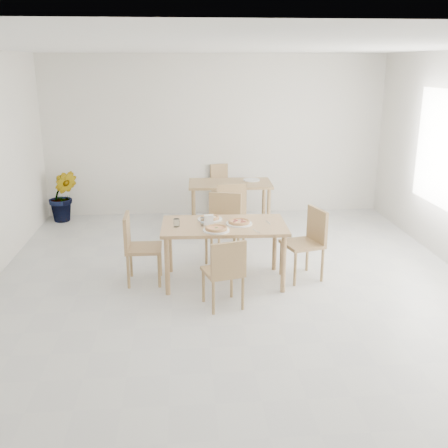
{
  "coord_description": "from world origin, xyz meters",
  "views": [
    {
      "loc": [
        -0.6,
        -5.79,
        2.62
      ],
      "look_at": [
        -0.11,
        0.29,
        0.75
      ],
      "focal_mm": 42.0,
      "sensor_mm": 36.0,
      "label": 1
    }
  ],
  "objects": [
    {
      "name": "napkin_holder",
      "position": [
        -0.29,
        0.25,
        0.82
      ],
      "size": [
        0.12,
        0.06,
        0.14
      ],
      "rotation": [
        0.0,
        0.0,
        0.02
      ],
      "color": "silver",
      "rests_on": "main_table"
    },
    {
      "name": "tumbler_a",
      "position": [
        -0.68,
        0.24,
        0.8
      ],
      "size": [
        0.07,
        0.07,
        0.1
      ],
      "primitive_type": "cylinder",
      "color": "white",
      "rests_on": "main_table"
    },
    {
      "name": "chair_west",
      "position": [
        -1.17,
        0.35,
        0.51
      ],
      "size": [
        0.43,
        0.43,
        0.88
      ],
      "rotation": [
        0.0,
        0.0,
        1.57
      ],
      "color": "#A27C51",
      "rests_on": "ground"
    },
    {
      "name": "chair_south",
      "position": [
        -0.15,
        -0.47,
        0.47
      ],
      "size": [
        0.5,
        0.5,
        0.81
      ],
      "rotation": [
        0.0,
        0.0,
        3.42
      ],
      "color": "#A27C51",
      "rests_on": "ground"
    },
    {
      "name": "chair_north",
      "position": [
        -0.04,
        1.13,
        0.53
      ],
      "size": [
        0.55,
        0.55,
        0.91
      ],
      "rotation": [
        0.0,
        0.0,
        -0.24
      ],
      "color": "#A27C51",
      "rests_on": "ground"
    },
    {
      "name": "potted_plant",
      "position": [
        -2.65,
        3.15,
        0.45
      ],
      "size": [
        0.53,
        0.45,
        0.9
      ],
      "primitive_type": "imported",
      "rotation": [
        0.0,
        0.0,
        0.11
      ],
      "color": "#22671F",
      "rests_on": "ground"
    },
    {
      "name": "fork_a",
      "position": [
        0.44,
        0.3,
        0.75
      ],
      "size": [
        0.04,
        0.17,
        0.01
      ],
      "primitive_type": "cube",
      "rotation": [
        0.0,
        0.0,
        0.16
      ],
      "color": "silver",
      "rests_on": "main_table"
    },
    {
      "name": "plate_empty",
      "position": [
        0.56,
        2.75,
        0.76
      ],
      "size": [
        0.28,
        0.28,
        0.02
      ],
      "primitive_type": "cylinder",
      "color": "white",
      "rests_on": "second_table"
    },
    {
      "name": "pizza_pepperoni",
      "position": [
        0.08,
        0.27,
        0.78
      ],
      "size": [
        0.29,
        0.29,
        0.03
      ],
      "rotation": [
        0.0,
        0.0,
        0.11
      ],
      "color": "#EEB170",
      "rests_on": "plate_pepperoni"
    },
    {
      "name": "plate_mushroom",
      "position": [
        -0.27,
        0.49,
        0.76
      ],
      "size": [
        0.31,
        0.31,
        0.02
      ],
      "primitive_type": "cylinder",
      "color": "white",
      "rests_on": "main_table"
    },
    {
      "name": "chair_back_s",
      "position": [
        0.12,
        1.89,
        0.53
      ],
      "size": [
        0.51,
        0.51,
        0.91
      ],
      "rotation": [
        0.0,
        0.0,
        3.27
      ],
      "color": "#A27C51",
      "rests_on": "ground"
    },
    {
      "name": "plate_margherita",
      "position": [
        -0.22,
        0.03,
        0.76
      ],
      "size": [
        0.31,
        0.31,
        0.02
      ],
      "primitive_type": "cylinder",
      "color": "white",
      "rests_on": "main_table"
    },
    {
      "name": "pizza_margherita",
      "position": [
        -0.22,
        0.03,
        0.78
      ],
      "size": [
        0.29,
        0.29,
        0.03
      ],
      "rotation": [
        0.0,
        0.0,
        0.1
      ],
      "color": "#EEB170",
      "rests_on": "plate_margherita"
    },
    {
      "name": "fork_b",
      "position": [
        0.25,
        -0.03,
        0.75
      ],
      "size": [
        0.08,
        0.16,
        0.01
      ],
      "primitive_type": "cube",
      "rotation": [
        0.0,
        0.0,
        0.39
      ],
      "color": "silver",
      "rests_on": "main_table"
    },
    {
      "name": "pizza_mushroom",
      "position": [
        -0.27,
        0.49,
        0.78
      ],
      "size": [
        0.31,
        0.31,
        0.03
      ],
      "rotation": [
        0.0,
        0.0,
        -0.4
      ],
      "color": "#EEB170",
      "rests_on": "plate_mushroom"
    },
    {
      "name": "plate_pepperoni",
      "position": [
        0.08,
        0.27,
        0.76
      ],
      "size": [
        0.32,
        0.32,
        0.02
      ],
      "primitive_type": "cylinder",
      "color": "white",
      "rests_on": "main_table"
    },
    {
      "name": "chair_back_n",
      "position": [
        0.15,
        3.38,
        0.53
      ],
      "size": [
        0.56,
        0.56,
        0.91
      ],
      "rotation": [
        0.0,
        0.0,
        0.32
      ],
      "color": "#A27C51",
      "rests_on": "ground"
    },
    {
      "name": "chair_east",
      "position": [
        0.96,
        0.34,
        0.52
      ],
      "size": [
        0.55,
        0.55,
        0.9
      ],
      "rotation": [
        0.0,
        0.0,
        -1.29
      ],
      "color": "#A27C51",
      "rests_on": "ground"
    },
    {
      "name": "tumbler_b",
      "position": [
        -0.36,
        0.27,
        0.8
      ],
      "size": [
        0.07,
        0.07,
        0.1
      ],
      "primitive_type": "cylinder",
      "color": "white",
      "rests_on": "main_table"
    },
    {
      "name": "second_table",
      "position": [
        0.18,
        2.62,
        0.66
      ],
      "size": [
        1.38,
        0.82,
        0.75
      ],
      "rotation": [
        0.0,
        0.0,
        -0.03
      ],
      "color": "#A27C51",
      "rests_on": "ground"
    },
    {
      "name": "main_table",
      "position": [
        -0.11,
        0.29,
        0.67
      ],
      "size": [
        1.53,
        0.9,
        0.75
      ],
      "rotation": [
        0.0,
        0.0,
        -0.03
      ],
      "color": "#A38554",
      "rests_on": "ground"
    }
  ]
}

